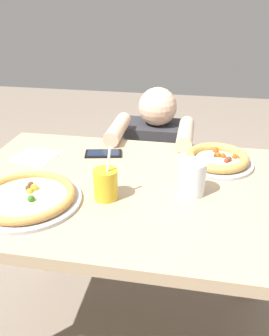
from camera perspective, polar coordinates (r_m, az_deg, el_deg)
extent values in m
plane|color=gray|center=(1.73, -0.69, -24.90)|extent=(8.00, 8.00, 0.00)
cube|color=tan|center=(1.24, -0.87, -3.60)|extent=(1.20, 0.81, 0.04)
cylinder|color=#89765B|center=(1.86, -14.89, -6.95)|extent=(0.07, 0.07, 0.71)
cylinder|color=#89765B|center=(1.73, 18.95, -10.30)|extent=(0.07, 0.07, 0.71)
cylinder|color=#B7B7BC|center=(1.19, -16.88, -5.09)|extent=(0.35, 0.35, 0.01)
cylinder|color=#EFD68C|center=(1.18, -16.95, -4.64)|extent=(0.26, 0.26, 0.01)
torus|color=#C68C47|center=(1.18, -17.01, -4.29)|extent=(0.31, 0.31, 0.03)
sphere|color=brown|center=(1.23, -16.37, -2.57)|extent=(0.02, 0.02, 0.02)
sphere|color=brown|center=(1.21, -16.74, -3.10)|extent=(0.02, 0.02, 0.02)
sphere|color=#2D6623|center=(1.15, -16.26, -4.75)|extent=(0.02, 0.02, 0.02)
sphere|color=gold|center=(1.19, -16.53, -3.59)|extent=(0.02, 0.02, 0.02)
sphere|color=#2D6623|center=(1.15, -16.32, -4.79)|extent=(0.02, 0.02, 0.02)
sphere|color=gold|center=(1.21, -15.87, -3.02)|extent=(0.02, 0.02, 0.02)
cylinder|color=#B7B7BC|center=(1.41, 13.10, 0.83)|extent=(0.28, 0.28, 0.01)
cylinder|color=beige|center=(1.41, 13.14, 1.23)|extent=(0.17, 0.17, 0.01)
torus|color=tan|center=(1.40, 13.20, 1.69)|extent=(0.24, 0.24, 0.03)
sphere|color=#BF4C19|center=(1.43, 14.08, 1.95)|extent=(0.02, 0.02, 0.02)
sphere|color=#BF4C19|center=(1.47, 12.94, 2.82)|extent=(0.02, 0.02, 0.02)
sphere|color=#BF4C19|center=(1.43, 15.85, 1.78)|extent=(0.02, 0.02, 0.02)
sphere|color=maroon|center=(1.39, 14.59, 1.14)|extent=(0.02, 0.02, 0.02)
sphere|color=#BF4C19|center=(1.43, 13.29, 2.07)|extent=(0.02, 0.02, 0.02)
sphere|color=brown|center=(1.40, 14.95, 1.38)|extent=(0.02, 0.02, 0.02)
sphere|color=brown|center=(1.43, 12.93, 2.00)|extent=(0.02, 0.02, 0.02)
cylinder|color=gold|center=(1.14, -4.65, -2.62)|extent=(0.08, 0.08, 0.10)
cylinder|color=white|center=(1.10, -4.22, 1.06)|extent=(0.02, 0.03, 0.09)
cylinder|color=silver|center=(1.17, 9.27, -1.58)|extent=(0.09, 0.09, 0.12)
cube|color=white|center=(1.18, 8.81, -0.03)|extent=(0.03, 0.03, 0.03)
cube|color=white|center=(1.17, 9.21, -0.33)|extent=(0.03, 0.03, 0.02)
cube|color=white|center=(1.49, -15.61, 1.78)|extent=(0.18, 0.17, 0.00)
cube|color=black|center=(1.47, -5.01, 2.33)|extent=(0.16, 0.10, 0.01)
cube|color=#192338|center=(1.46, -5.02, 2.49)|extent=(0.14, 0.09, 0.00)
cylinder|color=#333847|center=(2.07, 3.25, -6.37)|extent=(0.28, 0.28, 0.45)
cube|color=#2D2D33|center=(1.90, 3.54, 2.99)|extent=(0.34, 0.22, 0.29)
sphere|color=beige|center=(1.81, 3.75, 9.83)|extent=(0.19, 0.19, 0.19)
cylinder|color=beige|center=(1.64, -2.72, 6.29)|extent=(0.07, 0.28, 0.07)
cylinder|color=beige|center=(1.60, 8.22, 5.53)|extent=(0.07, 0.28, 0.07)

